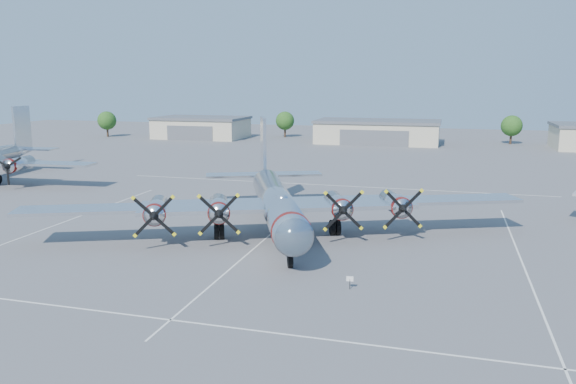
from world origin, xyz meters
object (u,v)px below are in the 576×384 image
(tree_west, at_px, (285,121))
(main_bomber_b29, at_px, (276,231))
(hangar_west, at_px, (201,127))
(info_placard, at_px, (350,280))
(tree_east, at_px, (512,126))
(hangar_center, at_px, (378,132))
(tree_far_west, at_px, (107,121))

(tree_west, distance_m, main_bomber_b29, 94.11)
(hangar_west, relative_size, info_placard, 23.95)
(tree_west, distance_m, tree_east, 55.04)
(tree_west, relative_size, info_placard, 7.04)
(hangar_center, distance_m, tree_east, 30.64)
(tree_east, bearing_deg, tree_west, 177.92)
(tree_east, xyz_separation_m, info_placard, (-20.35, -101.90, -3.56))
(hangar_west, height_order, tree_far_west, tree_far_west)
(tree_far_west, distance_m, info_placard, 121.66)
(tree_east, height_order, info_placard, tree_east)
(tree_far_west, bearing_deg, info_placard, -49.09)
(hangar_center, xyz_separation_m, info_placard, (9.65, -95.87, -2.05))
(hangar_center, bearing_deg, hangar_west, 180.00)
(tree_west, bearing_deg, tree_far_west, -165.07)
(main_bomber_b29, bearing_deg, tree_east, 48.34)
(tree_east, relative_size, main_bomber_b29, 0.14)
(hangar_center, xyz_separation_m, main_bomber_b29, (0.15, -82.56, -2.71))
(hangar_west, bearing_deg, tree_far_west, -170.99)
(hangar_center, distance_m, main_bomber_b29, 82.60)
(tree_west, xyz_separation_m, info_placard, (34.65, -103.90, -3.56))
(tree_east, distance_m, info_placard, 103.98)
(hangar_west, xyz_separation_m, tree_west, (20.00, 8.04, 1.51))
(hangar_center, distance_m, tree_west, 26.30)
(hangar_center, xyz_separation_m, tree_far_west, (-70.00, -3.96, 1.51))
(hangar_west, height_order, hangar_center, same)
(hangar_west, relative_size, tree_far_west, 3.40)
(hangar_center, bearing_deg, tree_far_west, -176.76)
(main_bomber_b29, relative_size, info_placard, 48.89)
(hangar_west, distance_m, tree_west, 21.61)
(main_bomber_b29, bearing_deg, tree_west, 82.48)
(tree_east, distance_m, main_bomber_b29, 93.58)
(hangar_west, xyz_separation_m, hangar_center, (45.00, -0.00, -0.00))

